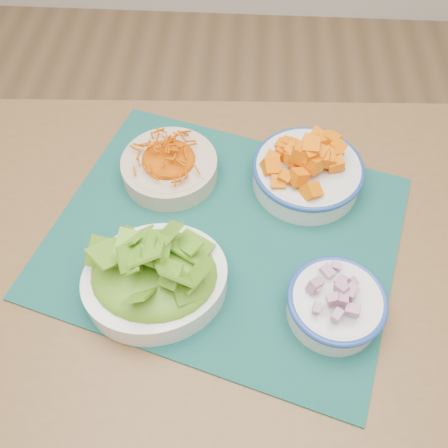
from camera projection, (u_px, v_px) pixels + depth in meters
The scene contains 7 objects.
ground at pixel (230, 422), 1.39m from camera, with size 4.00×4.00×0.00m, color #956E48.
table at pixel (205, 298), 0.89m from camera, with size 1.27×0.88×0.75m.
placemat at pixel (224, 235), 0.85m from camera, with size 0.57×0.46×0.00m, color #09322E.
carrot_bowl at pixel (169, 163), 0.90m from camera, with size 0.21×0.21×0.07m.
squash_bowl at pixel (308, 168), 0.88m from camera, with size 0.25×0.25×0.09m.
lettuce_bowl at pixel (154, 274), 0.74m from camera, with size 0.27×0.25×0.11m.
onion_bowl at pixel (336, 302), 0.73m from camera, with size 0.15×0.15×0.08m.
Camera 1 is at (0.01, -0.36, 1.45)m, focal length 40.00 mm.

